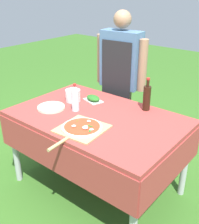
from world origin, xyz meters
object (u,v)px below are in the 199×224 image
person_cook (121,74)px  plate_stack (51,107)px  oil_bottle (147,97)px  pizza_on_peel (81,128)px  herb_container (93,98)px  water_bottle (75,98)px  prep_table (97,125)px  mixing_tub (73,95)px

person_cook → plate_stack: person_cook is taller
oil_bottle → plate_stack: bearing=-142.5°
person_cook → pizza_on_peel: (0.31, -0.92, -0.14)m
person_cook → plate_stack: (-0.17, -0.80, -0.15)m
herb_container → plate_stack: herb_container is taller
pizza_on_peel → water_bottle: size_ratio=2.25×
prep_table → person_cook: person_cook is taller
pizza_on_peel → water_bottle: 0.37m
person_cook → herb_container: size_ratio=7.29×
pizza_on_peel → oil_bottle: size_ratio=1.89×
oil_bottle → mixing_tub: (-0.63, -0.26, -0.06)m
water_bottle → mixing_tub: water_bottle is taller
person_cook → pizza_on_peel: person_cook is taller
herb_container → plate_stack: size_ratio=0.86×
prep_table → pizza_on_peel: 0.29m
person_cook → oil_bottle: size_ratio=5.23×
person_cook → pizza_on_peel: bearing=103.3°
prep_table → herb_container: size_ratio=6.92×
herb_container → person_cook: bearing=90.7°
pizza_on_peel → plate_stack: (-0.47, 0.12, -0.00)m
pizza_on_peel → oil_bottle: bearing=68.5°
herb_container → mixing_tub: bearing=-139.8°
prep_table → mixing_tub: mixing_tub is taller
person_cook → prep_table: bearing=104.7°
prep_table → plate_stack: (-0.40, -0.14, 0.10)m
water_bottle → plate_stack: size_ratio=1.01×
prep_table → mixing_tub: 0.41m
oil_bottle → plate_stack: size_ratio=1.20×
prep_table → person_cook: bearing=109.7°
pizza_on_peel → plate_stack: bearing=160.6°
plate_stack → pizza_on_peel: bearing=-14.4°
prep_table → mixing_tub: (-0.37, 0.10, 0.15)m
person_cook → herb_container: bearing=85.7°
prep_table → water_bottle: bearing=-169.6°
oil_bottle → person_cook: bearing=148.5°
water_bottle → herb_container: bearing=94.9°
mixing_tub → plate_stack: bearing=-96.8°
person_cook → mixing_tub: person_cook is taller
oil_bottle → plate_stack: 0.83m
prep_table → mixing_tub: size_ratio=10.39×
prep_table → pizza_on_peel: bearing=-75.4°
prep_table → oil_bottle: (0.25, 0.36, 0.21)m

